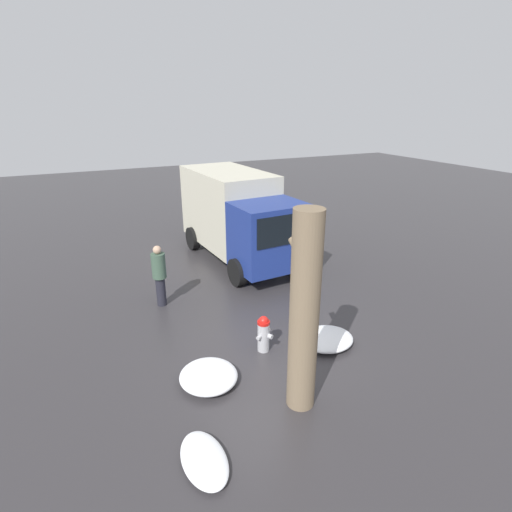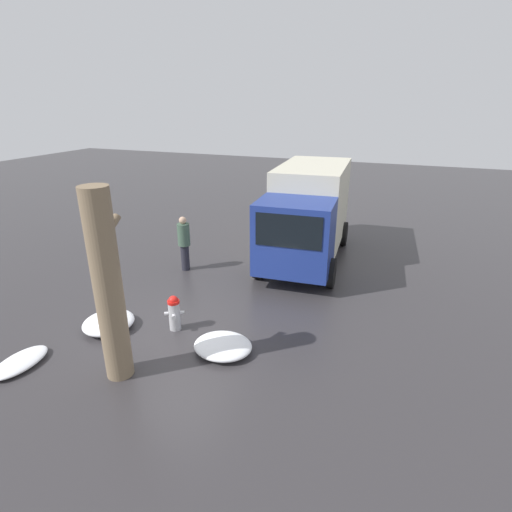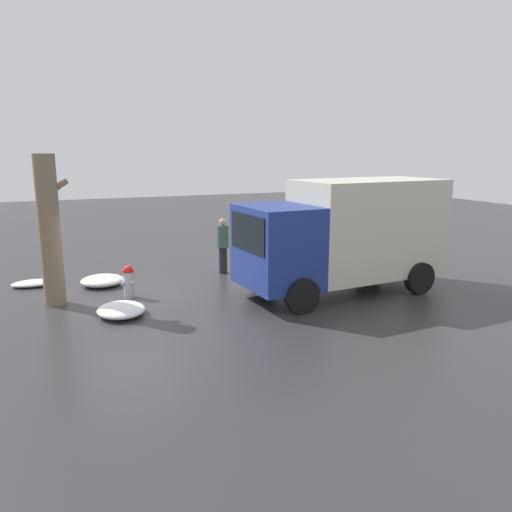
{
  "view_description": "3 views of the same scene",
  "coord_description": "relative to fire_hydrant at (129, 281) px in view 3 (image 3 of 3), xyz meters",
  "views": [
    {
      "loc": [
        -7.19,
        3.62,
        5.51
      ],
      "look_at": [
        3.58,
        -1.51,
        0.9
      ],
      "focal_mm": 28.0,
      "sensor_mm": 36.0,
      "label": 1
    },
    {
      "loc": [
        -7.22,
        -4.91,
        5.3
      ],
      "look_at": [
        3.52,
        -0.77,
        0.75
      ],
      "focal_mm": 28.0,
      "sensor_mm": 36.0,
      "label": 2
    },
    {
      "loc": [
        -1.92,
        -13.59,
        3.99
      ],
      "look_at": [
        3.25,
        -1.31,
        1.15
      ],
      "focal_mm": 35.0,
      "sensor_mm": 36.0,
      "label": 3
    }
  ],
  "objects": [
    {
      "name": "snow_pile_curbside",
      "position": [
        -2.45,
        2.3,
        -0.38
      ],
      "size": [
        1.28,
        0.71,
        0.18
      ],
      "color": "white",
      "rests_on": "ground_plane"
    },
    {
      "name": "ground_plane",
      "position": [
        0.0,
        0.0,
        -0.46
      ],
      "size": [
        60.0,
        60.0,
        0.0
      ],
      "primitive_type": "plane",
      "color": "#333033"
    },
    {
      "name": "fire_hydrant",
      "position": [
        0.0,
        0.0,
        0.0
      ],
      "size": [
        0.39,
        0.46,
        0.9
      ],
      "rotation": [
        0.0,
        0.0,
        3.65
      ],
      "color": "#B7B7BC",
      "rests_on": "ground_plane"
    },
    {
      "name": "snow_pile_by_hydrant",
      "position": [
        -0.55,
        1.56,
        -0.31
      ],
      "size": [
        1.27,
        1.21,
        0.31
      ],
      "color": "white",
      "rests_on": "ground_plane"
    },
    {
      "name": "delivery_truck",
      "position": [
        5.8,
        -1.81,
        1.24
      ],
      "size": [
        6.05,
        2.82,
        3.18
      ],
      "rotation": [
        0.0,
        0.0,
        1.64
      ],
      "color": "navy",
      "rests_on": "ground_plane"
    },
    {
      "name": "snow_pile_by_tree",
      "position": [
        -0.43,
        -1.5,
        -0.32
      ],
      "size": [
        1.16,
        1.33,
        0.29
      ],
      "color": "white",
      "rests_on": "ground_plane"
    },
    {
      "name": "tree_trunk",
      "position": [
        -1.89,
        0.14,
        1.5
      ],
      "size": [
        0.82,
        0.54,
        3.91
      ],
      "color": "#7F6B51",
      "rests_on": "ground_plane"
    },
    {
      "name": "pedestrian",
      "position": [
        3.31,
        1.65,
        0.53
      ],
      "size": [
        0.4,
        0.4,
        1.82
      ],
      "rotation": [
        0.0,
        0.0,
        2.43
      ],
      "color": "#23232D",
      "rests_on": "ground_plane"
    }
  ]
}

